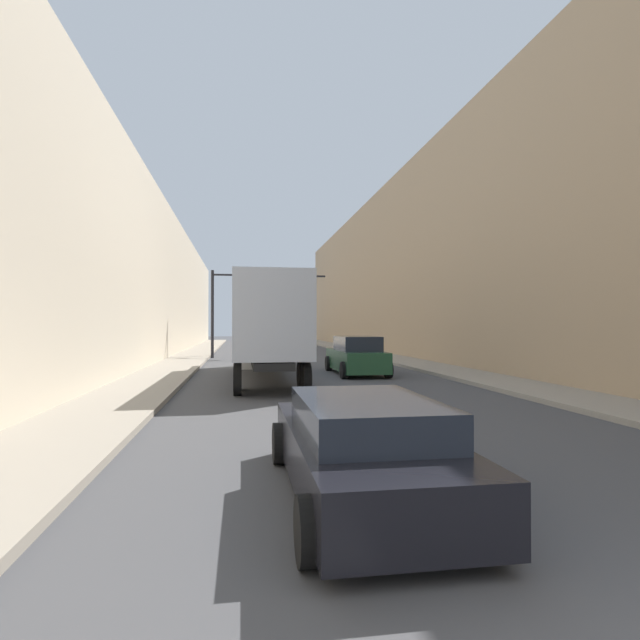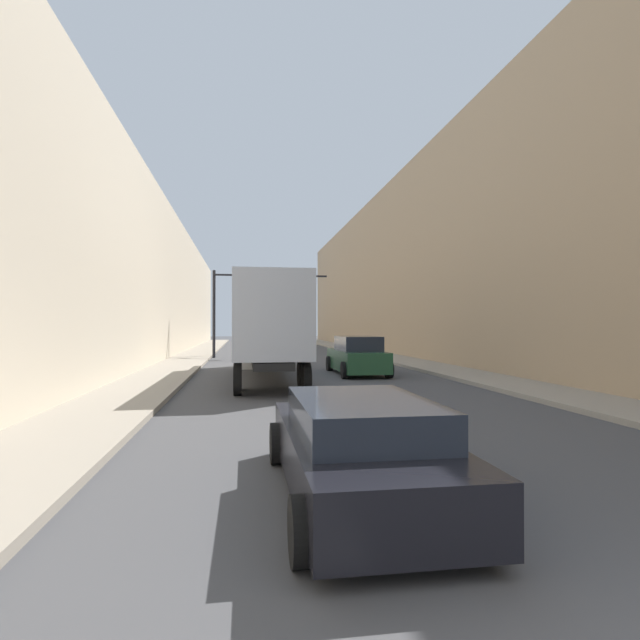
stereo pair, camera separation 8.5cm
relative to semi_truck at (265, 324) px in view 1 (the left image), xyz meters
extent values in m
cube|color=gray|center=(8.51, 11.08, -2.14)|extent=(2.49, 80.00, 0.15)
cube|color=gray|center=(-4.27, 11.08, -2.14)|extent=(2.49, 80.00, 0.15)
cube|color=tan|center=(12.76, 11.08, 4.21)|extent=(6.00, 80.00, 12.87)
cube|color=beige|center=(-8.51, 11.08, 2.72)|extent=(6.00, 80.00, 9.88)
cube|color=#B2B7C1|center=(0.00, -1.17, 0.26)|extent=(2.45, 10.28, 2.77)
cube|color=black|center=(0.00, -1.17, -1.27)|extent=(1.22, 10.28, 0.24)
cube|color=silver|center=(0.00, 5.11, -0.70)|extent=(2.45, 2.29, 3.04)
cylinder|color=black|center=(-1.07, -5.11, -1.72)|extent=(0.25, 1.00, 1.00)
cylinder|color=black|center=(1.07, -5.11, -1.72)|extent=(0.25, 1.00, 1.00)
cylinder|color=black|center=(-1.07, -3.91, -1.72)|extent=(0.25, 1.00, 1.00)
cylinder|color=black|center=(1.07, -3.91, -1.72)|extent=(0.25, 1.00, 1.00)
cylinder|color=black|center=(-1.07, 5.11, -1.72)|extent=(0.25, 1.00, 1.00)
cylinder|color=black|center=(1.07, 5.11, -1.72)|extent=(0.25, 1.00, 1.00)
cube|color=black|center=(0.55, -14.57, -1.71)|extent=(1.79, 4.67, 0.68)
cube|color=#1E232D|center=(0.55, -14.81, -1.15)|extent=(1.57, 2.57, 0.43)
cylinder|color=black|center=(-0.34, -12.94, -1.90)|extent=(0.25, 0.64, 0.64)
cylinder|color=black|center=(1.44, -12.94, -1.90)|extent=(0.25, 0.64, 0.64)
cylinder|color=black|center=(-0.34, -16.31, -1.90)|extent=(0.25, 0.64, 0.64)
cylinder|color=black|center=(1.44, -16.31, -1.90)|extent=(0.25, 0.64, 0.64)
cube|color=#234C2D|center=(4.11, 0.97, -1.59)|extent=(1.86, 4.94, 0.87)
cube|color=#1E232D|center=(4.11, 0.72, -0.84)|extent=(1.64, 2.72, 0.63)
cylinder|color=black|center=(3.18, 2.74, -1.87)|extent=(0.25, 0.70, 0.70)
cylinder|color=black|center=(5.04, 2.74, -1.87)|extent=(0.25, 0.70, 0.70)
cylinder|color=black|center=(3.18, -0.90, -1.87)|extent=(0.25, 0.70, 0.70)
cylinder|color=black|center=(5.04, -0.90, -1.87)|extent=(0.25, 0.70, 0.70)
cylinder|color=black|center=(-2.87, 13.42, 0.73)|extent=(0.20, 0.20, 5.90)
cube|color=black|center=(0.97, 13.42, 3.38)|extent=(7.69, 0.12, 0.12)
cube|color=black|center=(-0.95, 13.42, 2.87)|extent=(0.30, 0.24, 0.90)
sphere|color=green|center=(-0.95, 13.28, 2.59)|extent=(0.18, 0.18, 0.18)
cube|color=black|center=(0.97, 13.42, 2.87)|extent=(0.30, 0.24, 0.90)
sphere|color=gold|center=(0.97, 13.28, 3.15)|extent=(0.18, 0.18, 0.18)
cube|color=black|center=(2.89, 13.42, 2.87)|extent=(0.30, 0.24, 0.90)
sphere|color=red|center=(2.89, 13.28, 2.87)|extent=(0.18, 0.18, 0.18)
camera|label=1|loc=(-0.97, -20.78, -0.05)|focal=28.00mm
camera|label=2|loc=(-0.88, -20.79, -0.05)|focal=28.00mm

